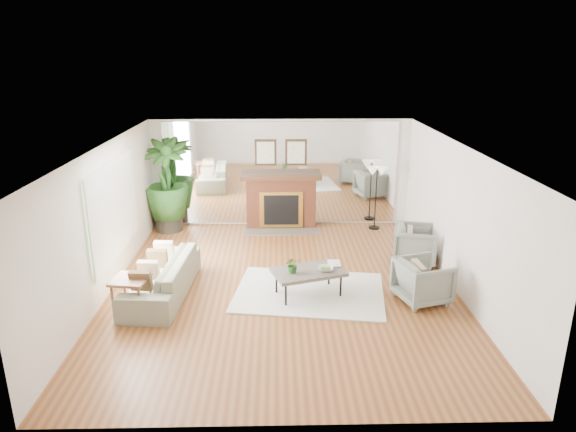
{
  "coord_description": "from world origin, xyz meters",
  "views": [
    {
      "loc": [
        -0.1,
        -8.22,
        4.0
      ],
      "look_at": [
        0.1,
        0.6,
        1.13
      ],
      "focal_mm": 32.0,
      "sensor_mm": 36.0,
      "label": 1
    }
  ],
  "objects_px": {
    "sofa": "(161,277)",
    "fireplace": "(281,200)",
    "floor_lamp": "(377,176)",
    "coffee_table": "(308,272)",
    "armchair_front": "(423,281)",
    "armchair_back": "(415,244)",
    "side_table": "(131,284)",
    "potted_ficus": "(166,182)"
  },
  "relations": [
    {
      "from": "armchair_back",
      "to": "potted_ficus",
      "type": "relative_size",
      "value": 0.38
    },
    {
      "from": "armchair_front",
      "to": "coffee_table",
      "type": "bearing_deg",
      "value": 65.84
    },
    {
      "from": "armchair_back",
      "to": "coffee_table",
      "type": "bearing_deg",
      "value": 137.42
    },
    {
      "from": "side_table",
      "to": "floor_lamp",
      "type": "bearing_deg",
      "value": 41.1
    },
    {
      "from": "fireplace",
      "to": "potted_ficus",
      "type": "height_order",
      "value": "potted_ficus"
    },
    {
      "from": "armchair_back",
      "to": "potted_ficus",
      "type": "bearing_deg",
      "value": 83.38
    },
    {
      "from": "fireplace",
      "to": "side_table",
      "type": "relative_size",
      "value": 3.33
    },
    {
      "from": "sofa",
      "to": "armchair_front",
      "type": "height_order",
      "value": "armchair_front"
    },
    {
      "from": "coffee_table",
      "to": "side_table",
      "type": "bearing_deg",
      "value": -168.63
    },
    {
      "from": "sofa",
      "to": "fireplace",
      "type": "bearing_deg",
      "value": 153.45
    },
    {
      "from": "side_table",
      "to": "coffee_table",
      "type": "bearing_deg",
      "value": 11.37
    },
    {
      "from": "fireplace",
      "to": "armchair_back",
      "type": "bearing_deg",
      "value": -40.06
    },
    {
      "from": "coffee_table",
      "to": "sofa",
      "type": "distance_m",
      "value": 2.5
    },
    {
      "from": "armchair_front",
      "to": "side_table",
      "type": "height_order",
      "value": "armchair_front"
    },
    {
      "from": "fireplace",
      "to": "side_table",
      "type": "height_order",
      "value": "fireplace"
    },
    {
      "from": "fireplace",
      "to": "coffee_table",
      "type": "height_order",
      "value": "fireplace"
    },
    {
      "from": "armchair_front",
      "to": "sofa",
      "type": "bearing_deg",
      "value": 68.38
    },
    {
      "from": "fireplace",
      "to": "coffee_table",
      "type": "distance_m",
      "value": 3.62
    },
    {
      "from": "armchair_front",
      "to": "fireplace",
      "type": "bearing_deg",
      "value": 13.84
    },
    {
      "from": "coffee_table",
      "to": "side_table",
      "type": "xyz_separation_m",
      "value": [
        -2.82,
        -0.57,
        0.09
      ]
    },
    {
      "from": "potted_ficus",
      "to": "floor_lamp",
      "type": "relative_size",
      "value": 1.45
    },
    {
      "from": "armchair_back",
      "to": "armchair_front",
      "type": "height_order",
      "value": "armchair_back"
    },
    {
      "from": "fireplace",
      "to": "sofa",
      "type": "distance_m",
      "value": 4.06
    },
    {
      "from": "floor_lamp",
      "to": "armchair_front",
      "type": "bearing_deg",
      "value": -88.14
    },
    {
      "from": "fireplace",
      "to": "floor_lamp",
      "type": "xyz_separation_m",
      "value": [
        2.18,
        -0.16,
        0.6
      ]
    },
    {
      "from": "armchair_back",
      "to": "side_table",
      "type": "xyz_separation_m",
      "value": [
        -4.99,
        -1.97,
        0.14
      ]
    },
    {
      "from": "potted_ficus",
      "to": "side_table",
      "type": "bearing_deg",
      "value": -87.02
    },
    {
      "from": "fireplace",
      "to": "armchair_back",
      "type": "relative_size",
      "value": 2.5
    },
    {
      "from": "sofa",
      "to": "armchair_front",
      "type": "distance_m",
      "value": 4.39
    },
    {
      "from": "sofa",
      "to": "floor_lamp",
      "type": "bearing_deg",
      "value": 132.17
    },
    {
      "from": "fireplace",
      "to": "floor_lamp",
      "type": "relative_size",
      "value": 1.39
    },
    {
      "from": "sofa",
      "to": "side_table",
      "type": "bearing_deg",
      "value": -21.43
    },
    {
      "from": "potted_ficus",
      "to": "fireplace",
      "type": "bearing_deg",
      "value": 3.5
    },
    {
      "from": "sofa",
      "to": "potted_ficus",
      "type": "relative_size",
      "value": 1.04
    },
    {
      "from": "fireplace",
      "to": "sofa",
      "type": "relative_size",
      "value": 0.93
    },
    {
      "from": "floor_lamp",
      "to": "armchair_back",
      "type": "bearing_deg",
      "value": -78.4
    },
    {
      "from": "sofa",
      "to": "armchair_front",
      "type": "bearing_deg",
      "value": 89.86
    },
    {
      "from": "armchair_front",
      "to": "armchair_back",
      "type": "bearing_deg",
      "value": -27.66
    },
    {
      "from": "side_table",
      "to": "floor_lamp",
      "type": "relative_size",
      "value": 0.42
    },
    {
      "from": "armchair_back",
      "to": "side_table",
      "type": "relative_size",
      "value": 1.33
    },
    {
      "from": "sofa",
      "to": "potted_ficus",
      "type": "distance_m",
      "value": 3.46
    },
    {
      "from": "fireplace",
      "to": "side_table",
      "type": "bearing_deg",
      "value": -119.95
    }
  ]
}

